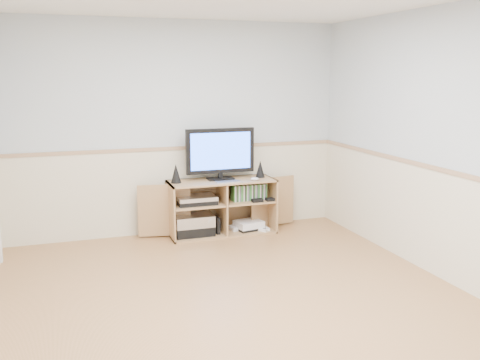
# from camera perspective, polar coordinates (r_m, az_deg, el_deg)

# --- Properties ---
(room) EXTENTS (4.04, 4.54, 2.54)m
(room) POSITION_cam_1_polar(r_m,az_deg,el_deg) (4.31, -1.48, 2.31)
(room) COLOR tan
(room) RESTS_ON ground
(media_cabinet) EXTENTS (1.97, 0.47, 0.65)m
(media_cabinet) POSITION_cam_1_polar(r_m,az_deg,el_deg) (6.43, -2.10, -2.71)
(media_cabinet) COLOR tan
(media_cabinet) RESTS_ON floor
(monitor) EXTENTS (0.83, 0.18, 0.61)m
(monitor) POSITION_cam_1_polar(r_m,az_deg,el_deg) (6.30, -2.12, 2.99)
(monitor) COLOR black
(monitor) RESTS_ON media_cabinet
(speaker_left) EXTENTS (0.12, 0.12, 0.22)m
(speaker_left) POSITION_cam_1_polar(r_m,az_deg,el_deg) (6.18, -6.85, 0.69)
(speaker_left) COLOR black
(speaker_left) RESTS_ON media_cabinet
(speaker_right) EXTENTS (0.11, 0.11, 0.21)m
(speaker_right) POSITION_cam_1_polar(r_m,az_deg,el_deg) (6.47, 2.17, 1.19)
(speaker_right) COLOR black
(speaker_right) RESTS_ON media_cabinet
(keyboard) EXTENTS (0.29, 0.13, 0.01)m
(keyboard) POSITION_cam_1_polar(r_m,az_deg,el_deg) (6.19, -1.29, -0.19)
(keyboard) COLOR silver
(keyboard) RESTS_ON media_cabinet
(mouse) EXTENTS (0.11, 0.09, 0.04)m
(mouse) POSITION_cam_1_polar(r_m,az_deg,el_deg) (6.29, 1.59, 0.11)
(mouse) COLOR white
(mouse) RESTS_ON media_cabinet
(av_components) EXTENTS (0.53, 0.34, 0.47)m
(av_components) POSITION_cam_1_polar(r_m,az_deg,el_deg) (6.32, -4.88, -4.06)
(av_components) COLOR black
(av_components) RESTS_ON media_cabinet
(game_consoles) EXTENTS (0.46, 0.31, 0.11)m
(game_consoles) POSITION_cam_1_polar(r_m,az_deg,el_deg) (6.54, 0.82, -4.85)
(game_consoles) COLOR white
(game_consoles) RESTS_ON media_cabinet
(game_cases) EXTENTS (0.42, 0.14, 0.19)m
(game_cases) POSITION_cam_1_polar(r_m,az_deg,el_deg) (6.43, 0.95, -1.31)
(game_cases) COLOR #3F8C3F
(game_cases) RESTS_ON media_cabinet
(wall_outlet) EXTENTS (0.12, 0.03, 0.12)m
(wall_outlet) POSITION_cam_1_polar(r_m,az_deg,el_deg) (6.72, 1.77, 0.24)
(wall_outlet) COLOR white
(wall_outlet) RESTS_ON wall_back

